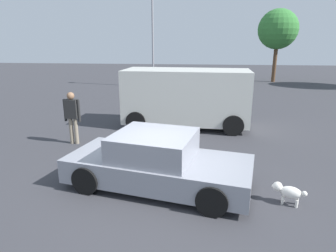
% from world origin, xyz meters
% --- Properties ---
extents(ground_plane, '(80.00, 80.00, 0.00)m').
position_xyz_m(ground_plane, '(0.00, 0.00, 0.00)').
color(ground_plane, '#38383D').
extents(sedan_foreground, '(4.50, 2.59, 1.29)m').
position_xyz_m(sedan_foreground, '(-0.06, 0.19, 0.59)').
color(sedan_foreground, gray).
rests_on(sedan_foreground, ground_plane).
extents(dog, '(0.65, 0.40, 0.44)m').
position_xyz_m(dog, '(2.78, -0.31, 0.28)').
color(dog, white).
rests_on(dog, ground_plane).
extents(van_white, '(4.92, 2.33, 2.27)m').
position_xyz_m(van_white, '(0.33, 5.37, 1.22)').
color(van_white, silver).
rests_on(van_white, ground_plane).
extents(pedestrian, '(0.57, 0.26, 1.74)m').
position_xyz_m(pedestrian, '(-3.27, 2.84, 1.04)').
color(pedestrian, gray).
rests_on(pedestrian, ground_plane).
extents(light_post_near, '(0.44, 0.44, 6.77)m').
position_xyz_m(light_post_near, '(-2.71, 15.96, 4.56)').
color(light_post_near, gray).
rests_on(light_post_near, ground_plane).
extents(tree_back_center, '(3.24, 3.24, 5.95)m').
position_xyz_m(tree_back_center, '(7.09, 20.03, 4.30)').
color(tree_back_center, brown).
rests_on(tree_back_center, ground_plane).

